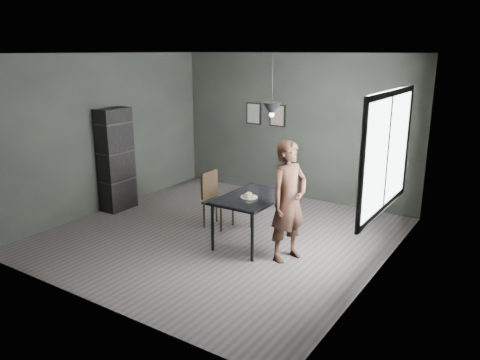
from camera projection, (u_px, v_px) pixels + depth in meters
The scene contains 13 objects.
ground at pixel (220, 235), 7.46m from camera, with size 5.00×5.00×0.00m, color #373230.
back_wall at pixel (294, 127), 9.10m from camera, with size 5.00×0.10×2.80m, color black.
ceiling at pixel (218, 53), 6.71m from camera, with size 5.00×5.00×0.02m.
window_assembly at pixel (387, 153), 5.89m from camera, with size 0.04×1.96×1.56m.
cafe_table at pixel (252, 201), 6.96m from camera, with size 0.80×1.20×0.75m.
white_plate at pixel (249, 198), 6.86m from camera, with size 0.23×0.23×0.01m, color white.
donut_pile at pixel (249, 196), 6.85m from camera, with size 0.18×0.18×0.08m.
woman at pixel (288, 201), 6.40m from camera, with size 0.62×0.41×1.70m, color black.
wood_chair at pixel (214, 196), 7.72m from camera, with size 0.40×0.40×0.92m.
shelf_unit at pixel (116, 160), 8.45m from camera, with size 0.35×0.62×1.86m, color black.
pendant_lamp at pixel (272, 109), 6.54m from camera, with size 0.28×0.28×0.86m.
framed_print_left at pixel (254, 113), 9.49m from camera, with size 0.34×0.04×0.44m.
framed_print_right at pixel (278, 115), 9.20m from camera, with size 0.34×0.04×0.44m.
Camera 1 is at (4.08, -5.64, 2.85)m, focal length 35.00 mm.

